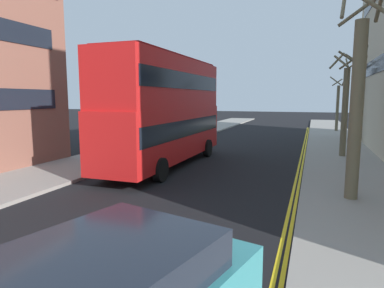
# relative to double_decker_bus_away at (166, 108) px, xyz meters

# --- Properties ---
(sidewalk_right) EXTENTS (4.00, 80.00, 0.14)m
(sidewalk_right) POSITION_rel_double_decker_bus_away_xyz_m (8.92, 0.92, -2.96)
(sidewalk_right) COLOR gray
(sidewalk_right) RESTS_ON ground
(sidewalk_left) EXTENTS (4.00, 80.00, 0.14)m
(sidewalk_left) POSITION_rel_double_decker_bus_away_xyz_m (-4.08, 0.92, -2.96)
(sidewalk_left) COLOR gray
(sidewalk_left) RESTS_ON ground
(kerb_line_outer) EXTENTS (0.10, 56.00, 0.01)m
(kerb_line_outer) POSITION_rel_double_decker_bus_away_xyz_m (6.82, -1.08, -3.03)
(kerb_line_outer) COLOR yellow
(kerb_line_outer) RESTS_ON ground
(kerb_line_inner) EXTENTS (0.10, 56.00, 0.01)m
(kerb_line_inner) POSITION_rel_double_decker_bus_away_xyz_m (6.66, -1.08, -3.03)
(kerb_line_inner) COLOR yellow
(kerb_line_inner) RESTS_ON ground
(double_decker_bus_away) EXTENTS (2.82, 10.82, 5.64)m
(double_decker_bus_away) POSITION_rel_double_decker_bus_away_xyz_m (0.00, 0.00, 0.00)
(double_decker_bus_away) COLOR red
(double_decker_bus_away) RESTS_ON ground
(pedestrian_far) EXTENTS (0.34, 0.22, 1.62)m
(pedestrian_far) POSITION_rel_double_decker_bus_away_xyz_m (10.27, 12.83, -2.04)
(pedestrian_far) COLOR #2D2D38
(pedestrian_far) RESTS_ON sidewalk_right
(street_tree_near) EXTENTS (1.57, 1.57, 7.00)m
(street_tree_near) POSITION_rel_double_decker_bus_away_xyz_m (8.58, -3.71, 0.30)
(street_tree_near) COLOR #6B6047
(street_tree_near) RESTS_ON sidewalk_right
(street_tree_mid) EXTENTS (1.68, 1.69, 6.80)m
(street_tree_mid) POSITION_rel_double_decker_bus_away_xyz_m (10.17, 13.52, 0.24)
(street_tree_mid) COLOR #6B6047
(street_tree_mid) RESTS_ON sidewalk_right
(street_tree_far) EXTENTS (1.51, 1.60, 5.63)m
(street_tree_far) POSITION_rel_double_decker_bus_away_xyz_m (9.58, 22.26, -0.22)
(street_tree_far) COLOR #6B6047
(street_tree_far) RESTS_ON sidewalk_right
(street_tree_distant) EXTENTS (1.94, 1.76, 6.28)m
(street_tree_distant) POSITION_rel_double_decker_bus_away_xyz_m (8.98, 5.53, 0.12)
(street_tree_distant) COLOR #6B6047
(street_tree_distant) RESTS_ON sidewalk_right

